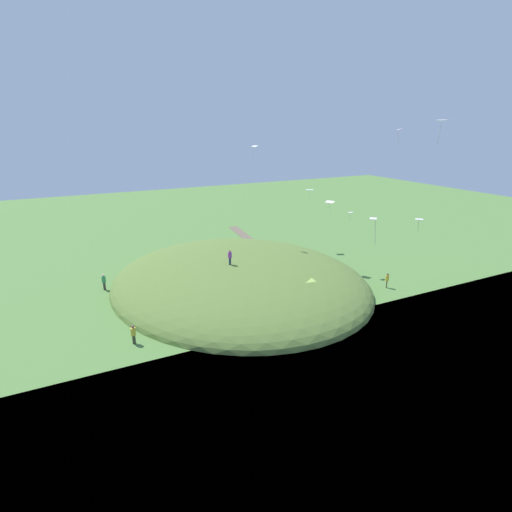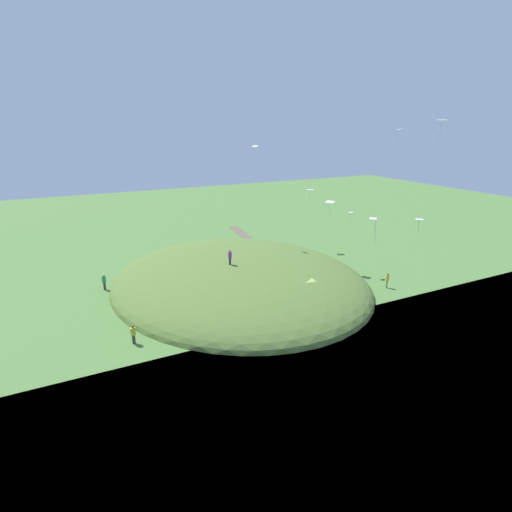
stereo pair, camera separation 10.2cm
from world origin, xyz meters
name	(u,v)px [view 1 (the left image)]	position (x,y,z in m)	size (l,w,h in m)	color
ground_plane	(298,302)	(0.00, 0.00, 0.00)	(160.00, 160.00, 0.00)	#527D3A
grass_hill	(239,283)	(7.39, 3.19, 0.00)	(31.76, 27.90, 6.19)	#597533
dirt_path	(247,238)	(24.39, -6.01, 0.02)	(15.84, 1.54, 0.04)	brown
person_near_shore	(230,256)	(5.63, 5.03, 4.04)	(0.55, 0.55, 1.59)	navy
person_with_child	(104,280)	(12.22, 17.03, 1.14)	(0.57, 0.57, 1.81)	#3A3637
person_on_hilltop	(387,279)	(-1.20, -10.66, 1.07)	(0.52, 0.52, 1.69)	brown
person_watching_kites	(133,332)	(-0.99, 16.54, 1.03)	(0.51, 0.51, 1.66)	#353927
kite_0	(351,213)	(4.81, -9.99, 7.28)	(0.43, 0.61, 1.07)	white
kite_1	(255,147)	(13.97, -2.10, 14.51)	(0.90, 0.79, 1.23)	silver
kite_2	(419,220)	(-3.07, -12.34, 7.81)	(0.90, 0.91, 1.44)	silver
kite_3	(400,130)	(1.32, -12.82, 16.54)	(0.88, 0.81, 1.41)	white
kite_4	(310,190)	(15.42, -11.39, 8.40)	(1.03, 1.19, 1.24)	white
kite_5	(373,221)	(-7.05, -2.48, 9.57)	(0.98, 0.97, 2.22)	silver
kite_6	(442,122)	(-5.47, -10.91, 17.37)	(1.02, 0.82, 2.20)	white
kite_7	(330,202)	(6.88, -8.49, 8.32)	(1.26, 1.13, 1.68)	white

